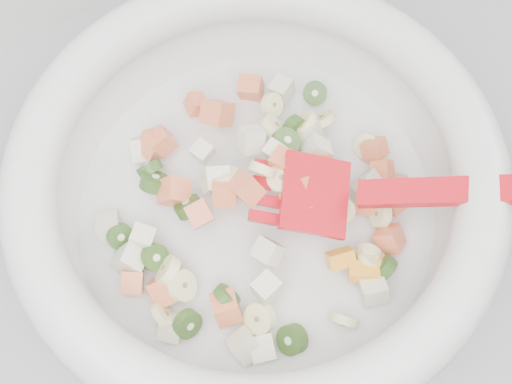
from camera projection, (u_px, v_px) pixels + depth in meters
counter at (305, 272)px, 1.06m from camera, size 2.00×0.60×0.90m
mixing_bowl at (257, 185)px, 0.55m from camera, size 0.45×0.42×0.14m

